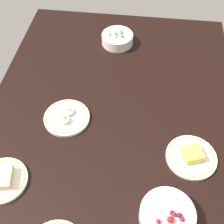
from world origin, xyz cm
name	(u,v)px	position (x,y,z in cm)	size (l,w,h in cm)	color
dining_table	(112,118)	(0.00, 0.00, 2.00)	(148.17, 107.07, 4.00)	black
bowl_berries	(167,215)	(40.91, 23.06, 6.91)	(18.07, 18.07, 7.18)	white
plate_cheese	(191,156)	(16.84, 32.24, 5.16)	(19.14, 19.14, 4.42)	white
bowl_peas	(117,38)	(-48.06, -3.16, 6.93)	(16.31, 16.31, 6.60)	white
plate_eggs	(67,117)	(4.36, -18.43, 5.06)	(19.09, 19.09, 4.53)	white
plate_sandwich	(2,180)	(34.80, -35.06, 5.41)	(17.95, 17.95, 4.53)	white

